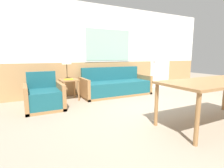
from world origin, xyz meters
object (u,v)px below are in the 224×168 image
Objects in this scene: armchair at (44,98)px; table_lamp at (67,62)px; side_table at (69,83)px; couch at (116,87)px; dining_table at (216,84)px.

table_lamp is (0.67, 0.62, 0.75)m from armchair.
table_lamp is at bearing 104.75° from side_table.
armchair is at bearing -141.92° from side_table.
table_lamp reaches higher than couch.
couch is at bearing -2.24° from side_table.
side_table is at bearing -75.25° from table_lamp.
table_lamp reaches higher than armchair.
table_lamp is 3.44m from dining_table.
couch is 3.82× the size of table_lamp.
armchair is at bearing -137.16° from table_lamp.
dining_table is at bearing -43.43° from armchair.
couch is 1.41m from side_table.
dining_table reaches higher than side_table.
armchair is 3.42m from dining_table.
armchair reaches higher than dining_table.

